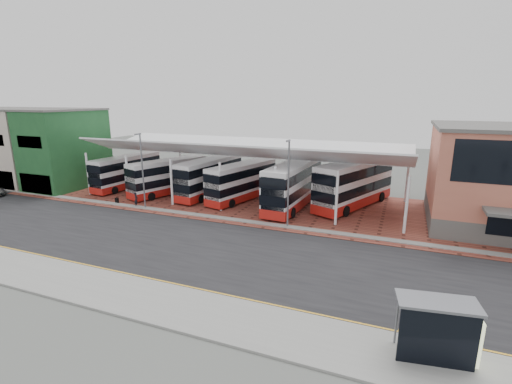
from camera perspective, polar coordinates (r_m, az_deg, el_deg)
ground at (r=29.63m, az=-2.55°, el=-8.76°), size 140.00×140.00×0.00m
road at (r=28.79m, az=-3.38°, el=-9.46°), size 120.00×14.00×0.02m
forecourt at (r=40.61m, az=7.64°, el=-2.38°), size 72.00×16.00×0.06m
sidewalk at (r=22.61m, az=-12.42°, el=-16.74°), size 120.00×4.00×0.14m
north_kerb at (r=34.96m, az=1.66°, el=-4.96°), size 120.00×0.80×0.14m
yellow_line_near at (r=24.07m, az=-9.67°, el=-14.67°), size 120.00×0.12×0.01m
yellow_line_far at (r=24.29m, az=-9.29°, el=-14.37°), size 120.00×0.12×0.01m
canopy at (r=42.83m, az=-2.26°, el=6.51°), size 37.00×11.63×7.07m
shop_green at (r=55.05m, az=-27.23°, el=5.97°), size 6.40×10.20×10.22m
shop_cream at (r=60.09m, az=-31.35°, el=6.04°), size 6.40×10.20×10.22m
lamp_west at (r=40.74m, az=-17.10°, el=3.43°), size 0.16×0.90×8.07m
lamp_east at (r=33.23m, az=4.99°, el=1.67°), size 0.16×0.90×8.07m
bus_0 at (r=51.49m, az=-19.28°, el=2.92°), size 3.36×10.37×4.20m
bus_1 at (r=46.78m, az=-13.36°, el=2.27°), size 5.74×10.42×4.22m
bus_2 at (r=45.16m, az=-7.16°, el=2.28°), size 3.74×11.03×4.46m
bus_3 at (r=42.84m, az=-2.17°, el=1.57°), size 4.93×10.54×4.24m
bus_4 at (r=40.05m, az=5.75°, el=1.04°), size 3.47×11.86×4.83m
bus_5 at (r=41.47m, az=14.89°, el=1.19°), size 7.15×12.25×4.99m
pedestrian at (r=42.45m, az=-17.96°, el=-1.09°), size 0.58×0.68×1.57m
suitcase at (r=44.58m, az=-20.62°, el=-1.23°), size 0.36×0.25×0.61m
bus_shelter at (r=19.08m, az=26.99°, el=-18.03°), size 3.69×2.12×2.80m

